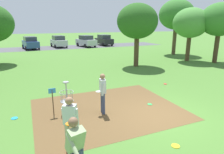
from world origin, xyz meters
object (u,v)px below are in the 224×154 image
object	(u,v)px
frisbee_far_left	(176,146)
parked_car_center_left	(59,41)
parked_car_center_right	(86,41)
frisbee_near_basket	(150,104)
frisbee_far_right	(165,84)
parked_car_rightmost	(104,40)
tree_far_center	(176,15)
player_foreground_watching	(76,148)
player_waiting_left	(70,122)
frisbee_by_tee	(14,118)
tree_near_left	(220,20)
tree_mid_center	(137,22)
player_throwing	(103,91)
disc_golf_basket	(65,97)
parked_car_leftmost	(30,43)
tree_mid_left	(191,23)

from	to	relation	value
frisbee_far_left	parked_car_center_left	world-z (taller)	parked_car_center_left
parked_car_center_right	frisbee_near_basket	bearing A→B (deg)	-99.45
frisbee_far_right	parked_car_rightmost	xyz separation A→B (m)	(4.95, 23.46, 0.91)
tree_far_center	player_foreground_watching	bearing A→B (deg)	-135.74
player_waiting_left	frisbee_near_basket	xyz separation A→B (m)	(4.09, 2.05, -0.96)
player_waiting_left	parked_car_rightmost	world-z (taller)	parked_car_rightmost
tree_far_center	parked_car_rightmost	bearing A→B (deg)	106.36
frisbee_by_tee	tree_near_left	size ratio (longest dim) A/B	0.04
tree_mid_center	parked_car_center_right	world-z (taller)	tree_mid_center
player_throwing	tree_mid_center	world-z (taller)	tree_mid_center
parked_car_rightmost	frisbee_near_basket	bearing A→B (deg)	-106.57
disc_golf_basket	tree_near_left	size ratio (longest dim) A/B	0.25
player_waiting_left	tree_near_left	bearing A→B (deg)	27.75
parked_car_center_left	parked_car_center_right	world-z (taller)	same
frisbee_far_left	tree_mid_center	world-z (taller)	tree_mid_center
player_throwing	frisbee_far_left	world-z (taller)	player_throwing
disc_golf_basket	tree_mid_center	xyz separation A→B (m)	(7.59, 7.29, 3.10)
parked_car_rightmost	parked_car_center_right	bearing A→B (deg)	-166.25
disc_golf_basket	tree_far_center	xyz separation A→B (m)	(15.44, 11.60, 3.95)
parked_car_center_right	frisbee_far_left	bearing A→B (deg)	-100.65
frisbee_by_tee	parked_car_leftmost	bearing A→B (deg)	86.92
parked_car_rightmost	parked_car_center_left	bearing A→B (deg)	178.59
tree_near_left	parked_car_leftmost	bearing A→B (deg)	130.77
disc_golf_basket	player_waiting_left	world-z (taller)	player_waiting_left
frisbee_far_right	tree_far_center	size ratio (longest dim) A/B	0.03
frisbee_far_right	frisbee_far_left	bearing A→B (deg)	-125.43
player_waiting_left	frisbee_far_right	distance (m)	8.16
player_throwing	frisbee_by_tee	distance (m)	3.67
frisbee_near_basket	parked_car_leftmost	distance (m)	25.47
tree_near_left	tree_far_center	size ratio (longest dim) A/B	0.86
parked_car_leftmost	parked_car_center_right	bearing A→B (deg)	-0.85
frisbee_by_tee	tree_far_center	distance (m)	21.26
player_foreground_watching	player_waiting_left	xyz separation A→B (m)	(0.15, 1.29, -0.02)
tree_near_left	player_foreground_watching	bearing A→B (deg)	-148.97
parked_car_leftmost	frisbee_far_right	bearing A→B (deg)	-72.47
frisbee_far_right	parked_car_rightmost	distance (m)	23.99
frisbee_far_left	frisbee_far_right	distance (m)	6.62
parked_car_leftmost	parked_car_center_left	world-z (taller)	same
frisbee_far_left	tree_near_left	xyz separation A→B (m)	(12.85, 9.34, 4.02)
frisbee_near_basket	tree_far_center	distance (m)	17.51
frisbee_near_basket	frisbee_far_left	size ratio (longest dim) A/B	0.90
parked_car_leftmost	player_foreground_watching	bearing A→B (deg)	-89.57
disc_golf_basket	frisbee_far_left	bearing A→B (deg)	-53.93
player_waiting_left	frisbee_near_basket	bearing A→B (deg)	26.57
frisbee_by_tee	tree_mid_left	world-z (taller)	tree_mid_left
player_waiting_left	parked_car_center_left	bearing A→B (deg)	82.03
frisbee_near_basket	frisbee_by_tee	bearing A→B (deg)	170.66
frisbee_far_left	tree_mid_left	xyz separation A→B (m)	(11.06, 11.12, 3.72)
player_throwing	tree_mid_center	bearing A→B (deg)	51.88
parked_car_leftmost	parked_car_center_left	bearing A→B (deg)	12.21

